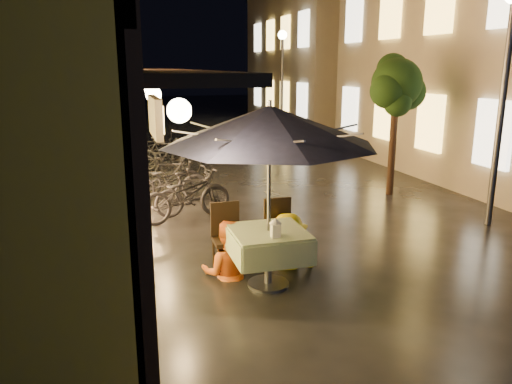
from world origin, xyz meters
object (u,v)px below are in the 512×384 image
object	(u,v)px
table_lantern	(275,227)
person_yellow	(288,215)
person_orange	(227,222)
patio_umbrella	(269,126)
bicycle_0	(186,195)
cafe_table	(268,244)
streetlamp_near	(507,63)

from	to	relation	value
table_lantern	person_yellow	size ratio (longest dim) A/B	0.16
table_lantern	person_orange	world-z (taller)	person_orange
patio_umbrella	person_yellow	world-z (taller)	patio_umbrella
patio_umbrella	person_orange	size ratio (longest dim) A/B	1.77
bicycle_0	cafe_table	bearing A→B (deg)	173.29
streetlamp_near	table_lantern	world-z (taller)	streetlamp_near
table_lantern	bicycle_0	distance (m)	3.59
person_orange	person_yellow	size ratio (longest dim) A/B	1.01
bicycle_0	patio_umbrella	bearing A→B (deg)	173.29
table_lantern	bicycle_0	size ratio (longest dim) A/B	0.13
streetlamp_near	bicycle_0	world-z (taller)	streetlamp_near
streetlamp_near	cafe_table	xyz separation A→B (m)	(-4.75, -1.44, -2.33)
patio_umbrella	person_yellow	distance (m)	1.57
streetlamp_near	person_yellow	distance (m)	4.86
streetlamp_near	person_orange	xyz separation A→B (m)	(-5.20, -0.93, -2.14)
bicycle_0	person_yellow	bearing A→B (deg)	-175.07
patio_umbrella	bicycle_0	xyz separation A→B (m)	(-0.63, 3.23, -1.65)
person_orange	person_yellow	bearing A→B (deg)	-159.13
cafe_table	person_yellow	xyz separation A→B (m)	(0.48, 0.58, 0.19)
cafe_table	table_lantern	world-z (taller)	table_lantern
streetlamp_near	bicycle_0	xyz separation A→B (m)	(-5.39, 1.79, -2.42)
cafe_table	patio_umbrella	xyz separation A→B (m)	(0.00, -0.00, 1.56)
cafe_table	patio_umbrella	world-z (taller)	patio_umbrella
streetlamp_near	cafe_table	bearing A→B (deg)	-163.19
cafe_table	table_lantern	distance (m)	0.44
person_yellow	bicycle_0	size ratio (longest dim) A/B	0.82
cafe_table	table_lantern	bearing A→B (deg)	-90.00
streetlamp_near	person_yellow	xyz separation A→B (m)	(-4.28, -0.86, -2.14)
streetlamp_near	person_orange	size ratio (longest dim) A/B	2.72
streetlamp_near	patio_umbrella	size ratio (longest dim) A/B	1.53
cafe_table	bicycle_0	world-z (taller)	bicycle_0
person_orange	streetlamp_near	bearing A→B (deg)	-153.53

